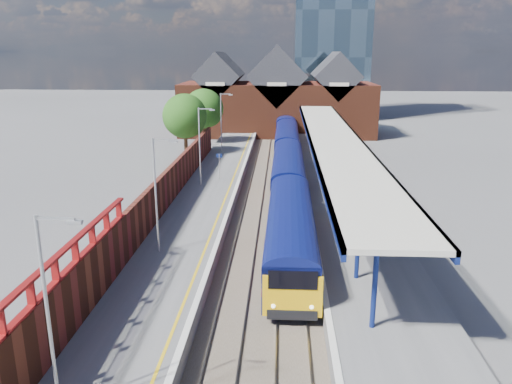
{
  "coord_description": "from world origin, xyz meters",
  "views": [
    {
      "loc": [
        0.91,
        -21.9,
        12.75
      ],
      "look_at": [
        -1.0,
        14.04,
        2.6
      ],
      "focal_mm": 35.0,
      "sensor_mm": 36.0,
      "label": 1
    }
  ],
  "objects_px": {
    "parked_car_blue": "(347,179)",
    "platform_sign": "(219,162)",
    "parked_car_silver": "(357,205)",
    "lamp_post_d": "(222,118)",
    "lamp_post_a": "(51,305)",
    "train": "(287,152)",
    "lamp_post_b": "(158,189)",
    "lamp_post_c": "(201,141)",
    "parked_car_red": "(377,217)",
    "parked_car_dark": "(379,208)"
  },
  "relations": [
    {
      "from": "platform_sign",
      "to": "lamp_post_c",
      "type": "bearing_deg",
      "value": -124.26
    },
    {
      "from": "lamp_post_a",
      "to": "platform_sign",
      "type": "relative_size",
      "value": 2.8
    },
    {
      "from": "lamp_post_b",
      "to": "parked_car_blue",
      "type": "relative_size",
      "value": 1.51
    },
    {
      "from": "parked_car_silver",
      "to": "lamp_post_d",
      "type": "bearing_deg",
      "value": 42.64
    },
    {
      "from": "train",
      "to": "lamp_post_c",
      "type": "distance_m",
      "value": 13.11
    },
    {
      "from": "train",
      "to": "lamp_post_b",
      "type": "xyz_separation_m",
      "value": [
        -7.86,
        -26.1,
        2.87
      ]
    },
    {
      "from": "platform_sign",
      "to": "parked_car_blue",
      "type": "relative_size",
      "value": 0.54
    },
    {
      "from": "lamp_post_b",
      "to": "lamp_post_d",
      "type": "xyz_separation_m",
      "value": [
        0.0,
        32.0,
        0.0
      ]
    },
    {
      "from": "train",
      "to": "platform_sign",
      "type": "xyz_separation_m",
      "value": [
        -6.49,
        -8.1,
        0.57
      ]
    },
    {
      "from": "lamp_post_b",
      "to": "lamp_post_c",
      "type": "xyz_separation_m",
      "value": [
        0.0,
        16.0,
        0.0
      ]
    },
    {
      "from": "lamp_post_a",
      "to": "lamp_post_b",
      "type": "xyz_separation_m",
      "value": [
        0.0,
        14.0,
        0.0
      ]
    },
    {
      "from": "lamp_post_b",
      "to": "parked_car_silver",
      "type": "bearing_deg",
      "value": 31.55
    },
    {
      "from": "lamp_post_c",
      "to": "parked_car_dark",
      "type": "relative_size",
      "value": 1.61
    },
    {
      "from": "train",
      "to": "parked_car_blue",
      "type": "height_order",
      "value": "train"
    },
    {
      "from": "parked_car_silver",
      "to": "parked_car_dark",
      "type": "height_order",
      "value": "parked_car_silver"
    },
    {
      "from": "lamp_post_b",
      "to": "platform_sign",
      "type": "distance_m",
      "value": 18.2
    },
    {
      "from": "parked_car_dark",
      "to": "lamp_post_a",
      "type": "bearing_deg",
      "value": 138.85
    },
    {
      "from": "platform_sign",
      "to": "parked_car_silver",
      "type": "height_order",
      "value": "platform_sign"
    },
    {
      "from": "parked_car_silver",
      "to": "parked_car_blue",
      "type": "height_order",
      "value": "parked_car_silver"
    },
    {
      "from": "parked_car_silver",
      "to": "lamp_post_b",
      "type": "bearing_deg",
      "value": 136.07
    },
    {
      "from": "parked_car_silver",
      "to": "parked_car_blue",
      "type": "xyz_separation_m",
      "value": [
        0.28,
        8.28,
        -0.08
      ]
    },
    {
      "from": "platform_sign",
      "to": "parked_car_red",
      "type": "height_order",
      "value": "platform_sign"
    },
    {
      "from": "platform_sign",
      "to": "parked_car_red",
      "type": "distance_m",
      "value": 17.86
    },
    {
      "from": "lamp_post_a",
      "to": "parked_car_blue",
      "type": "bearing_deg",
      "value": 66.45
    },
    {
      "from": "lamp_post_c",
      "to": "parked_car_blue",
      "type": "relative_size",
      "value": 1.51
    },
    {
      "from": "lamp_post_d",
      "to": "parked_car_dark",
      "type": "distance_m",
      "value": 28.65
    },
    {
      "from": "platform_sign",
      "to": "lamp_post_a",
      "type": "bearing_deg",
      "value": -92.44
    },
    {
      "from": "lamp_post_b",
      "to": "parked_car_blue",
      "type": "distance_m",
      "value": 21.13
    },
    {
      "from": "parked_car_blue",
      "to": "platform_sign",
      "type": "bearing_deg",
      "value": 72.73
    },
    {
      "from": "lamp_post_d",
      "to": "lamp_post_b",
      "type": "bearing_deg",
      "value": -90.0
    },
    {
      "from": "lamp_post_c",
      "to": "lamp_post_d",
      "type": "distance_m",
      "value": 16.0
    },
    {
      "from": "lamp_post_c",
      "to": "parked_car_red",
      "type": "distance_m",
      "value": 17.84
    },
    {
      "from": "parked_car_blue",
      "to": "parked_car_red",
      "type": "bearing_deg",
      "value": 175.34
    },
    {
      "from": "platform_sign",
      "to": "parked_car_blue",
      "type": "distance_m",
      "value": 11.98
    },
    {
      "from": "parked_car_red",
      "to": "parked_car_dark",
      "type": "xyz_separation_m",
      "value": [
        0.58,
        2.19,
        -0.09
      ]
    },
    {
      "from": "parked_car_red",
      "to": "lamp_post_d",
      "type": "bearing_deg",
      "value": 26.7
    },
    {
      "from": "platform_sign",
      "to": "parked_car_dark",
      "type": "bearing_deg",
      "value": -38.67
    },
    {
      "from": "train",
      "to": "lamp_post_b",
      "type": "height_order",
      "value": "lamp_post_b"
    },
    {
      "from": "parked_car_silver",
      "to": "parked_car_dark",
      "type": "distance_m",
      "value": 1.65
    },
    {
      "from": "lamp_post_a",
      "to": "lamp_post_d",
      "type": "height_order",
      "value": "same"
    },
    {
      "from": "lamp_post_a",
      "to": "parked_car_blue",
      "type": "relative_size",
      "value": 1.51
    },
    {
      "from": "train",
      "to": "lamp_post_d",
      "type": "xyz_separation_m",
      "value": [
        -7.86,
        5.9,
        2.87
      ]
    },
    {
      "from": "parked_car_blue",
      "to": "lamp_post_a",
      "type": "bearing_deg",
      "value": 147.9
    },
    {
      "from": "lamp_post_b",
      "to": "parked_car_silver",
      "type": "distance_m",
      "value": 15.46
    },
    {
      "from": "lamp_post_d",
      "to": "platform_sign",
      "type": "distance_m",
      "value": 14.25
    },
    {
      "from": "lamp_post_c",
      "to": "parked_car_red",
      "type": "bearing_deg",
      "value": -37.56
    },
    {
      "from": "lamp_post_b",
      "to": "lamp_post_d",
      "type": "relative_size",
      "value": 1.0
    },
    {
      "from": "parked_car_red",
      "to": "parked_car_silver",
      "type": "height_order",
      "value": "parked_car_silver"
    },
    {
      "from": "lamp_post_a",
      "to": "lamp_post_c",
      "type": "xyz_separation_m",
      "value": [
        0.0,
        30.0,
        0.0
      ]
    },
    {
      "from": "lamp_post_a",
      "to": "platform_sign",
      "type": "xyz_separation_m",
      "value": [
        1.36,
        32.0,
        -2.3
      ]
    }
  ]
}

